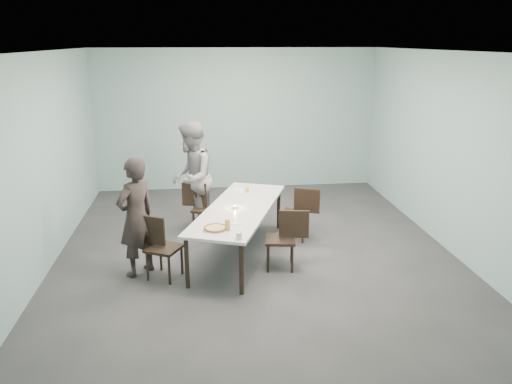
{
  "coord_description": "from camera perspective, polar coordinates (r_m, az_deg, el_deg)",
  "views": [
    {
      "loc": [
        -0.81,
        -7.18,
        3.15
      ],
      "look_at": [
        0.0,
        -0.19,
        1.0
      ],
      "focal_mm": 35.0,
      "sensor_mm": 36.0,
      "label": 1
    }
  ],
  "objects": [
    {
      "name": "chair_near_right",
      "position": [
        7.1,
        3.45,
        -4.93
      ],
      "size": [
        0.64,
        0.48,
        0.87
      ],
      "rotation": [
        0.0,
        0.0,
        2.98
      ],
      "color": "black",
      "rests_on": "ground"
    },
    {
      "name": "diner_far",
      "position": [
        8.43,
        -7.38,
        1.64
      ],
      "size": [
        0.83,
        1.0,
        1.88
      ],
      "primitive_type": "imported",
      "rotation": [
        0.0,
        0.0,
        -1.71
      ],
      "color": "gray",
      "rests_on": "ground"
    },
    {
      "name": "side_plate",
      "position": [
        6.83,
        -2.21,
        -3.53
      ],
      "size": [
        0.18,
        0.18,
        0.01
      ],
      "primitive_type": "cylinder",
      "color": "white",
      "rests_on": "table"
    },
    {
      "name": "diner_near",
      "position": [
        6.99,
        -13.53,
        -2.83
      ],
      "size": [
        0.71,
        0.72,
        1.67
      ],
      "primitive_type": "imported",
      "rotation": [
        0.0,
        0.0,
        -2.33
      ],
      "color": "black",
      "rests_on": "ground"
    },
    {
      "name": "chair_far_left",
      "position": [
        8.43,
        -6.3,
        -1.42
      ],
      "size": [
        0.65,
        0.52,
        0.87
      ],
      "rotation": [
        0.0,
        0.0,
        -0.27
      ],
      "color": "black",
      "rests_on": "ground"
    },
    {
      "name": "chair_near_left",
      "position": [
        6.96,
        -11.07,
        -5.7
      ],
      "size": [
        0.65,
        0.57,
        0.87
      ],
      "rotation": [
        0.0,
        0.0,
        -0.48
      ],
      "color": "black",
      "rests_on": "ground"
    },
    {
      "name": "room_shell",
      "position": [
        7.32,
        -0.18,
        8.15
      ],
      "size": [
        6.02,
        7.02,
        3.01
      ],
      "color": "#93B8B9",
      "rests_on": "ground"
    },
    {
      "name": "beer_glass",
      "position": [
        6.56,
        -3.27,
        -3.78
      ],
      "size": [
        0.08,
        0.08,
        0.15
      ],
      "primitive_type": "cylinder",
      "color": "gold",
      "rests_on": "table"
    },
    {
      "name": "chair_far_right",
      "position": [
        8.15,
        5.06,
        -2.04
      ],
      "size": [
        0.65,
        0.55,
        0.87
      ],
      "rotation": [
        0.0,
        0.0,
        2.72
      ],
      "color": "black",
      "rests_on": "ground"
    },
    {
      "name": "water_tumbler",
      "position": [
        6.28,
        -1.94,
        -5.02
      ],
      "size": [
        0.08,
        0.08,
        0.09
      ],
      "primitive_type": "cylinder",
      "color": "silver",
      "rests_on": "table"
    },
    {
      "name": "menu",
      "position": [
        8.31,
        -1.72,
        0.22
      ],
      "size": [
        0.36,
        0.31,
        0.01
      ],
      "primitive_type": "cube",
      "rotation": [
        0.0,
        0.0,
        -0.35
      ],
      "color": "silver",
      "rests_on": "table"
    },
    {
      "name": "tealight",
      "position": [
        7.42,
        -2.41,
        -1.74
      ],
      "size": [
        0.06,
        0.06,
        0.05
      ],
      "color": "silver",
      "rests_on": "table"
    },
    {
      "name": "amber_tumbler",
      "position": [
        8.19,
        -1.03,
        0.25
      ],
      "size": [
        0.07,
        0.07,
        0.08
      ],
      "primitive_type": "cylinder",
      "color": "gold",
      "rests_on": "table"
    },
    {
      "name": "table",
      "position": [
        7.48,
        -1.97,
        -2.19
      ],
      "size": [
        1.75,
        2.75,
        0.75
      ],
      "rotation": [
        0.0,
        0.0,
        -0.35
      ],
      "color": "white",
      "rests_on": "ground"
    },
    {
      "name": "ground",
      "position": [
        7.88,
        -0.16,
        -6.55
      ],
      "size": [
        7.0,
        7.0,
        0.0
      ],
      "primitive_type": "plane",
      "color": "#333335",
      "rests_on": "ground"
    },
    {
      "name": "pizza",
      "position": [
        6.62,
        -4.65,
        -4.15
      ],
      "size": [
        0.34,
        0.34,
        0.04
      ],
      "color": "white",
      "rests_on": "table"
    }
  ]
}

